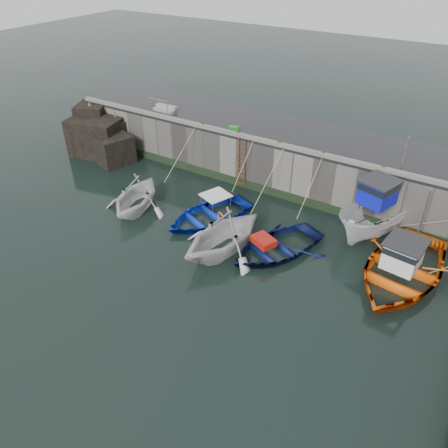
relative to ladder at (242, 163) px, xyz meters
The scene contains 24 objects.
ground 10.24m from the ladder, 78.60° to the right, with size 120.00×120.00×0.00m, color black.
quay_back 3.27m from the ladder, 52.28° to the left, with size 30.00×5.00×3.00m, color slate.
road_back 3.59m from the ladder, 52.28° to the left, with size 30.00×5.00×0.16m, color black.
kerb_back 2.62m from the ladder, ahead, with size 30.00×0.30×0.20m, color slate.
algae_back 2.41m from the ladder, ahead, with size 30.00×0.08×0.50m, color black.
rock_outcrop 10.95m from the ladder, behind, with size 5.85×4.24×3.41m.
ladder is the anchor object (origin of this frame).
boat_near_white 6.74m from the ladder, 125.08° to the right, with size 3.84×4.44×2.34m, color silver.
boat_near_white_rope 4.32m from the ladder, 159.76° to the right, with size 0.04×3.93×3.10m, color tan, non-canonical shape.
boat_near_blue 4.45m from the ladder, 85.68° to the right, with size 3.71×5.19×1.08m, color #0C29B9.
boat_near_blue_rope 1.80m from the ladder, 68.07° to the right, with size 0.04×3.12×3.10m, color tan, non-canonical shape.
boat_near_blacktrim 6.82m from the ladder, 67.74° to the right, with size 4.33×5.02×2.64m, color silver.
boat_near_blacktrim_rope 3.46m from the ladder, 35.27° to the right, with size 0.04×4.54×3.10m, color tan, non-canonical shape.
boat_near_navy 6.89m from the ladder, 45.34° to the right, with size 3.69×5.16×1.07m, color #0A1344.
boat_near_navy_rope 5.09m from the ladder, 13.05° to the right, with size 0.04×3.51×3.10m, color tan, non-canonical shape.
boat_far_white 8.44m from the ladder, ahead, with size 3.95×6.42×5.32m.
boat_far_orange 11.07m from the ladder, 18.65° to the right, with size 5.60×7.30×4.41m.
fish_crate 2.14m from the ladder, 144.42° to the left, with size 0.58×0.38×0.32m, color #167C1E.
railing 7.10m from the ladder, 168.83° to the left, with size 1.60×1.05×1.00m.
bollard_a 3.47m from the ladder, behind, with size 0.18×0.18×0.28m, color #3F1E0F.
bollard_b 1.81m from the ladder, 146.14° to the left, with size 0.18×0.18×0.28m, color #3F1E0F.
bollard_c 2.81m from the ladder, ahead, with size 0.18×0.18×0.28m, color #3F1E0F.
bollard_d 5.11m from the ladder, ahead, with size 0.18×0.18×0.28m, color #3F1E0F.
bollard_e 8.19m from the ladder, ahead, with size 0.18×0.18×0.28m, color #3F1E0F.
Camera 1 is at (9.66, -10.81, 13.23)m, focal length 35.00 mm.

